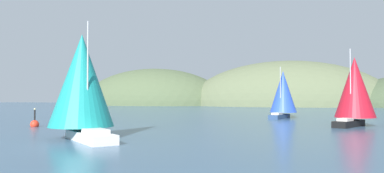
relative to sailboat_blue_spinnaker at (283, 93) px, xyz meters
The scene contains 7 objects.
ground_plane 46.73m from the sailboat_blue_spinnaker, 104.49° to the right, with size 360.00×360.00×0.00m, color #385670.
headland_left 112.06m from the sailboat_blue_spinnaker, 126.53° to the left, with size 69.92×44.00×33.49m, color #4C5B3D.
headland_center 90.33m from the sailboat_blue_spinnaker, 94.22° to the left, with size 83.36×44.00×37.25m, color #5B6647.
sailboat_blue_spinnaker is the anchor object (origin of this frame).
sailboat_crimson_sail 18.92m from the sailboat_blue_spinnaker, 55.76° to the right, with size 6.89×8.99×10.12m.
sailboat_teal_sail 42.75m from the sailboat_blue_spinnaker, 109.99° to the right, with size 9.97×9.07×10.61m.
channel_buoy 41.87m from the sailboat_blue_spinnaker, 133.21° to the right, with size 1.10×1.10×2.64m.
Camera 1 is at (17.76, -24.96, 3.88)m, focal length 35.35 mm.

